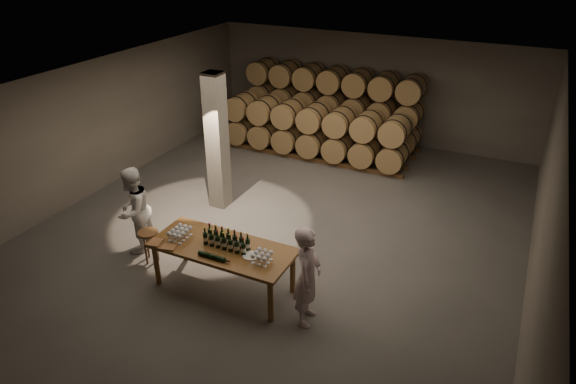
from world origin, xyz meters
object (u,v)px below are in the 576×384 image
at_px(stool, 149,237).
at_px(person_woman, 133,210).
at_px(tasting_table, 223,251).
at_px(plate, 251,256).
at_px(person_man, 307,276).
at_px(notebook_near, 169,247).
at_px(bottle_cluster, 226,241).

relative_size(stool, person_woman, 0.37).
xyz_separation_m(tasting_table, plate, (0.61, -0.04, 0.11)).
bearing_deg(stool, plate, -3.45).
bearing_deg(tasting_table, plate, -3.75).
distance_m(tasting_table, stool, 1.81).
bearing_deg(person_man, person_woman, 73.66).
distance_m(tasting_table, notebook_near, 0.94).
xyz_separation_m(notebook_near, person_man, (2.53, 0.31, -0.02)).
bearing_deg(person_man, notebook_near, 87.27).
bearing_deg(bottle_cluster, plate, -6.45).
height_order(bottle_cluster, person_man, person_man).
bearing_deg(tasting_table, person_man, -4.63).
bearing_deg(person_woman, plate, 73.43).
height_order(bottle_cluster, notebook_near, bottle_cluster).
height_order(plate, notebook_near, notebook_near).
distance_m(stool, person_man, 3.53).
xyz_separation_m(bottle_cluster, plate, (0.53, -0.06, -0.12)).
bearing_deg(notebook_near, bottle_cluster, 12.86).
height_order(tasting_table, bottle_cluster, bottle_cluster).
bearing_deg(person_man, stool, 76.30).
relative_size(notebook_near, stool, 0.37).
bearing_deg(stool, notebook_near, -29.86).
bearing_deg(tasting_table, notebook_near, -151.30).
xyz_separation_m(bottle_cluster, notebook_near, (-0.90, -0.47, -0.11)).
distance_m(tasting_table, plate, 0.62).
height_order(bottle_cluster, plate, bottle_cluster).
bearing_deg(stool, bottle_cluster, -2.60).
relative_size(person_man, person_woman, 0.99).
relative_size(tasting_table, notebook_near, 10.58).
xyz_separation_m(plate, stool, (-2.40, 0.14, -0.37)).
distance_m(plate, stool, 2.43).
height_order(notebook_near, stool, notebook_near).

